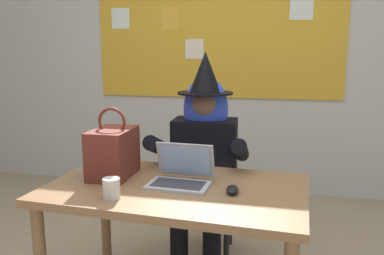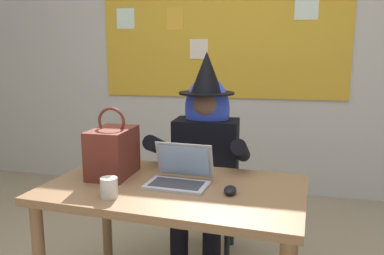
{
  "view_description": "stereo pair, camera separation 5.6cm",
  "coord_description": "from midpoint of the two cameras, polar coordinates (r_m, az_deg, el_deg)",
  "views": [
    {
      "loc": [
        0.58,
        -1.76,
        1.38
      ],
      "look_at": [
        0.12,
        0.4,
        0.96
      ],
      "focal_mm": 36.53,
      "sensor_mm": 36.0,
      "label": 1
    },
    {
      "loc": [
        0.63,
        -1.74,
        1.38
      ],
      "look_at": [
        0.12,
        0.4,
        0.96
      ],
      "focal_mm": 36.53,
      "sensor_mm": 36.0,
      "label": 2
    }
  ],
  "objects": [
    {
      "name": "chair_at_desk",
      "position": [
        2.76,
        1.42,
        -8.13
      ],
      "size": [
        0.44,
        0.44,
        0.88
      ],
      "rotation": [
        0.0,
        0.0,
        -1.52
      ],
      "color": "#2D3347",
      "rests_on": "ground"
    },
    {
      "name": "laptop",
      "position": [
        2.01,
        -2.39,
        -6.95
      ],
      "size": [
        0.32,
        0.27,
        0.2
      ],
      "rotation": [
        0.0,
        0.0,
        -0.07
      ],
      "color": "#B7B7BC",
      "rests_on": "desk_main"
    },
    {
      "name": "desk_main",
      "position": [
        2.03,
        -3.17,
        -10.93
      ],
      "size": [
        1.34,
        0.85,
        0.72
      ],
      "rotation": [
        0.0,
        0.0,
        -0.07
      ],
      "color": "#8E6642",
      "rests_on": "ground"
    },
    {
      "name": "wall_back_bulletin",
      "position": [
        3.92,
        3.26,
        11.08
      ],
      "size": [
        6.29,
        2.24,
        2.78
      ],
      "color": "beige",
      "rests_on": "ground"
    },
    {
      "name": "computer_mouse",
      "position": [
        1.89,
        5.06,
        -9.05
      ],
      "size": [
        0.06,
        0.11,
        0.03
      ],
      "primitive_type": "ellipsoid",
      "rotation": [
        0.0,
        0.0,
        0.04
      ],
      "color": "black",
      "rests_on": "desk_main"
    },
    {
      "name": "handbag",
      "position": [
        2.16,
        -12.2,
        -3.53
      ],
      "size": [
        0.2,
        0.3,
        0.38
      ],
      "rotation": [
        0.0,
        0.0,
        0.15
      ],
      "color": "maroon",
      "rests_on": "desk_main"
    },
    {
      "name": "person_costumed",
      "position": [
        2.56,
        1.07,
        -3.07
      ],
      "size": [
        0.61,
        0.65,
        1.4
      ],
      "rotation": [
        0.0,
        0.0,
        -1.54
      ],
      "color": "black",
      "rests_on": "ground"
    },
    {
      "name": "coffee_mug",
      "position": [
        1.86,
        -12.55,
        -8.67
      ],
      "size": [
        0.08,
        0.08,
        0.09
      ],
      "primitive_type": "cylinder",
      "color": "silver",
      "rests_on": "desk_main"
    }
  ]
}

